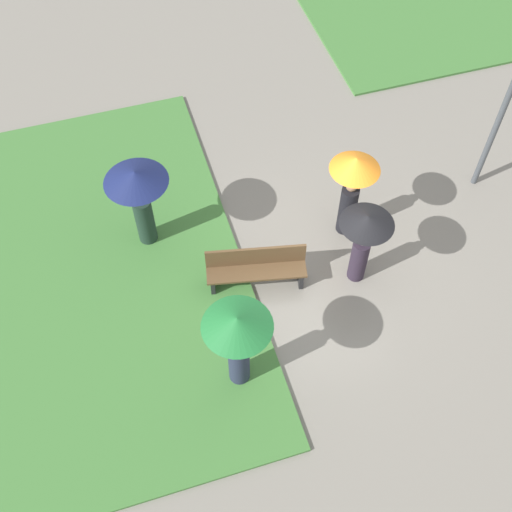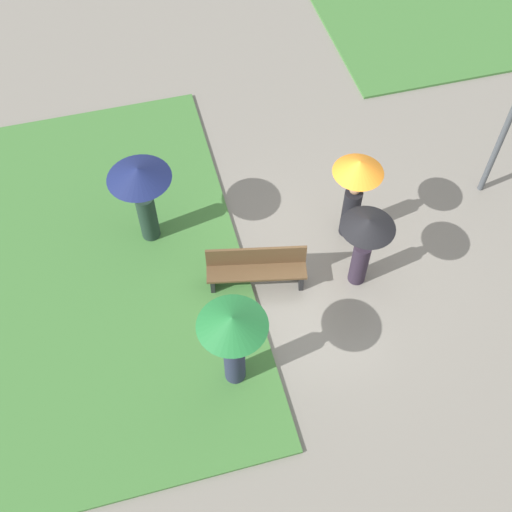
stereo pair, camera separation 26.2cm
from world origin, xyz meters
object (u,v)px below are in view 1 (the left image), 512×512
object	(u,v)px
park_bench	(256,267)
crowd_person_green	(238,337)
crowd_person_navy	(138,191)
crowd_person_orange	(353,181)
crowd_person_black	(364,236)

from	to	relation	value
park_bench	crowd_person_green	xyz separation A→B (m)	(-0.85, -1.79, 0.97)
crowd_person_navy	crowd_person_orange	world-z (taller)	crowd_person_orange
crowd_person_black	crowd_person_green	bearing A→B (deg)	-109.05
crowd_person_navy	crowd_person_green	distance (m)	3.49
crowd_person_navy	crowd_person_black	distance (m)	4.12
park_bench	crowd_person_navy	xyz separation A→B (m)	(-1.74, 1.58, 0.97)
park_bench	crowd_person_navy	world-z (taller)	crowd_person_navy
park_bench	crowd_person_black	bearing A→B (deg)	-1.02
crowd_person_green	crowd_person_orange	world-z (taller)	same
crowd_person_navy	crowd_person_orange	xyz separation A→B (m)	(3.81, -0.89, -0.04)
park_bench	crowd_person_green	world-z (taller)	crowd_person_green
crowd_person_green	crowd_person_black	distance (m)	3.04
park_bench	crowd_person_black	xyz separation A→B (m)	(1.85, -0.42, 0.77)
park_bench	crowd_person_green	size ratio (longest dim) A/B	0.94
crowd_person_navy	crowd_person_green	world-z (taller)	crowd_person_green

